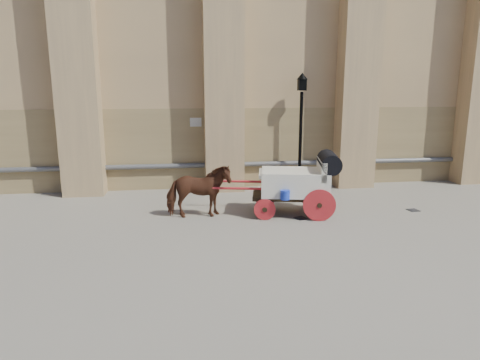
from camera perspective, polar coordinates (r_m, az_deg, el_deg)
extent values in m
plane|color=#6E685B|center=(12.74, 3.99, -4.97)|extent=(90.00, 90.00, 0.00)
cube|color=#9A8254|center=(16.82, 7.92, 4.45)|extent=(44.00, 0.35, 3.00)
cylinder|color=#59595B|center=(16.66, 8.10, 2.27)|extent=(42.00, 0.18, 0.18)
cube|color=beige|center=(15.93, -5.92, 7.68)|extent=(0.42, 0.04, 0.32)
imported|color=brown|center=(12.55, -5.57, -1.52)|extent=(1.89, 0.89, 1.58)
cube|color=black|center=(12.97, 6.81, -2.09)|extent=(2.45, 1.47, 0.12)
cube|color=#EFE7CE|center=(12.88, 7.31, -0.30)|extent=(2.19, 1.66, 0.73)
cube|color=#EFE7CE|center=(12.86, 10.83, 1.46)|extent=(0.41, 1.30, 0.57)
cube|color=#EFE7CE|center=(12.79, 3.39, 0.89)|extent=(0.58, 1.19, 0.10)
cylinder|color=black|center=(12.86, 11.79, 2.36)|extent=(0.83, 1.39, 0.58)
cylinder|color=red|center=(12.44, 10.54, -3.33)|extent=(0.93, 0.25, 0.94)
cylinder|color=red|center=(13.68, 9.92, -1.87)|extent=(0.93, 0.25, 0.94)
cylinder|color=red|center=(12.39, 3.32, -3.95)|extent=(0.62, 0.18, 0.62)
cylinder|color=red|center=(13.64, 3.36, -2.42)|extent=(0.62, 0.18, 0.62)
cylinder|color=red|center=(12.46, -0.95, -1.12)|extent=(2.46, 0.56, 0.07)
cylinder|color=red|center=(13.37, -0.63, -0.18)|extent=(2.46, 0.56, 0.07)
cylinder|color=blue|center=(12.20, 6.03, -1.98)|extent=(0.27, 0.27, 0.27)
cylinder|color=black|center=(16.05, 8.04, 5.15)|extent=(0.12, 0.12, 3.60)
cone|color=black|center=(16.33, 7.87, -0.50)|extent=(0.36, 0.36, 0.36)
cube|color=black|center=(15.93, 8.27, 12.48)|extent=(0.28, 0.28, 0.42)
cone|color=black|center=(15.93, 8.31, 13.56)|extent=(0.40, 0.40, 0.24)
cube|color=black|center=(12.72, 8.09, -5.05)|extent=(0.42, 0.42, 0.01)
cube|color=black|center=(14.44, 22.08, -3.74)|extent=(0.36, 0.36, 0.01)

